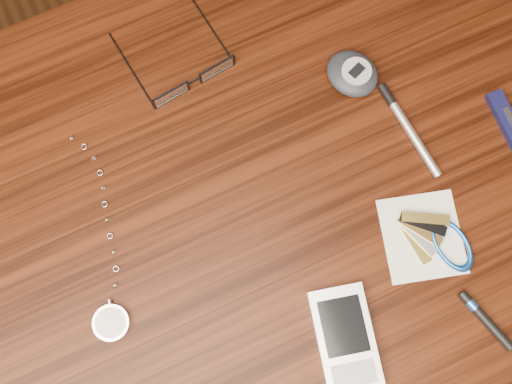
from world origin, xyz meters
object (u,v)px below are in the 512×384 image
pda_phone (345,339)px  pedometer (353,74)px  pocket_knife (509,124)px  silver_pen (405,123)px  desk (202,252)px  notepad_keys (437,239)px  eyeglasses (191,78)px  pocket_watch (111,317)px

pda_phone → pedometer: 0.32m
pocket_knife → silver_pen: pocket_knife is taller
desk → notepad_keys: bearing=-25.1°
eyeglasses → pocket_knife: 0.39m
silver_pen → pda_phone: bearing=-132.4°
eyeglasses → pda_phone: bearing=-85.0°
pda_phone → silver_pen: (0.18, 0.20, -0.00)m
desk → silver_pen: 0.31m
eyeglasses → notepad_keys: eyeglasses is taller
eyeglasses → notepad_keys: 0.35m
pocket_watch → pedometer: size_ratio=2.98×
pda_phone → pocket_knife: bearing=26.1°
pocket_watch → pedometer: (0.38, 0.15, 0.01)m
pocket_watch → pda_phone: size_ratio=1.94×
notepad_keys → pocket_knife: (0.15, 0.09, 0.00)m
pedometer → silver_pen: (0.03, -0.08, -0.01)m
silver_pen → pocket_watch: bearing=-170.8°
pda_phone → notepad_keys: 0.16m
desk → eyeglasses: eyeglasses is taller
pocket_watch → pocket_knife: size_ratio=2.81×
eyeglasses → pocket_knife: (0.33, -0.21, -0.01)m
silver_pen → eyeglasses: bearing=143.0°
eyeglasses → pda_phone: eyeglasses is taller
eyeglasses → pda_phone: (0.03, -0.36, -0.00)m
desk → eyeglasses: bearing=67.6°
pda_phone → pedometer: pedometer is taller
pda_phone → silver_pen: 0.27m
desk → pda_phone: (0.11, -0.18, 0.11)m
desk → silver_pen: (0.29, 0.02, 0.11)m
desk → pocket_watch: (-0.12, -0.04, 0.11)m
eyeglasses → silver_pen: bearing=-37.0°
notepad_keys → pocket_knife: bearing=30.8°
pocket_knife → pedometer: bearing=136.6°
pedometer → notepad_keys: 0.22m
eyeglasses → pda_phone: size_ratio=1.03×
desk → pedometer: (0.26, 0.10, 0.11)m
pedometer → eyeglasses: bearing=156.7°
pocket_watch → silver_pen: bearing=9.2°
pedometer → notepad_keys: bearing=-90.7°
pda_phone → pocket_knife: pda_phone is taller
desk → pocket_watch: 0.17m
desk → eyeglasses: 0.23m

